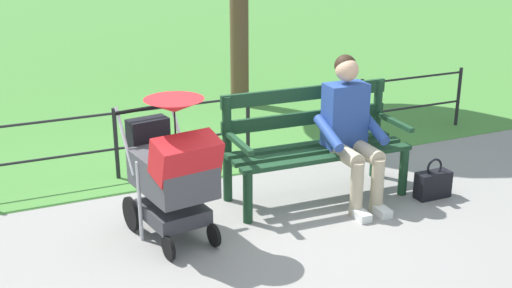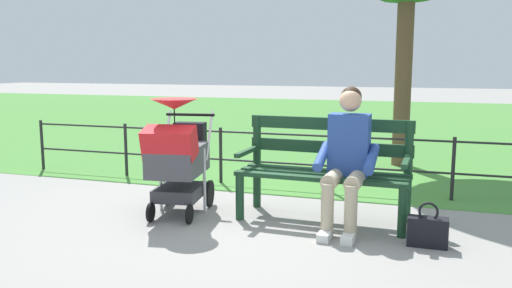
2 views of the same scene
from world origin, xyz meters
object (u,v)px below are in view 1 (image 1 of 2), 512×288
stroller (173,168)px  handbag (433,184)px  person_on_bench (351,126)px  park_bench (313,139)px

stroller → handbag: (-2.34, 0.18, -0.47)m
person_on_bench → handbag: bearing=158.3°
stroller → handbag: bearing=175.5°
person_on_bench → handbag: (-0.71, 0.28, -0.55)m
person_on_bench → stroller: bearing=3.5°
park_bench → person_on_bench: (-0.24, 0.22, 0.15)m
person_on_bench → park_bench: bearing=-43.4°
park_bench → stroller: bearing=13.0°
stroller → handbag: stroller is taller
park_bench → handbag: park_bench is taller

